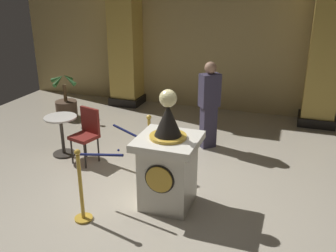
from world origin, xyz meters
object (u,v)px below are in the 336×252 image
stanchion_near (150,152)px  bystander_guest (209,103)px  cafe_table (62,131)px  pedestal_clock (168,163)px  cafe_chair_red (87,131)px  potted_palm_left (66,105)px  stanchion_far (82,196)px

stanchion_near → bystander_guest: size_ratio=0.61×
bystander_guest → cafe_table: 2.72m
pedestal_clock → cafe_chair_red: bearing=154.5°
cafe_table → stanchion_near: bearing=-3.1°
pedestal_clock → potted_palm_left: (-3.44, 2.68, -0.35)m
stanchion_near → cafe_table: stanchion_near is taller
stanchion_far → cafe_chair_red: bearing=118.0°
stanchion_far → cafe_chair_red: 1.80m
cafe_table → potted_palm_left: bearing=121.9°
potted_palm_left → bystander_guest: bearing=-8.9°
pedestal_clock → stanchion_near: size_ratio=1.69×
stanchion_far → bystander_guest: size_ratio=0.62×
cafe_table → cafe_chair_red: (0.57, -0.08, 0.10)m
stanchion_far → potted_palm_left: potted_palm_left is taller
pedestal_clock → cafe_table: size_ratio=2.29×
stanchion_near → stanchion_far: size_ratio=0.97×
pedestal_clock → potted_palm_left: bearing=142.0°
pedestal_clock → stanchion_far: bearing=-142.0°
potted_palm_left → cafe_chair_red: potted_palm_left is taller
stanchion_near → stanchion_far: (-0.33, -1.56, 0.01)m
cafe_chair_red → cafe_table: bearing=172.3°
stanchion_near → bystander_guest: bystander_guest is taller
pedestal_clock → cafe_chair_red: (-1.77, 0.84, -0.07)m
stanchion_near → bystander_guest: (0.67, 1.31, 0.53)m
stanchion_near → cafe_chair_red: 1.19m
potted_palm_left → bystander_guest: (3.50, -0.55, 0.58)m
bystander_guest → stanchion_near: bearing=-117.2°
stanchion_far → bystander_guest: bearing=70.8°
bystander_guest → cafe_chair_red: (-1.84, -1.29, -0.30)m
stanchion_near → potted_palm_left: potted_palm_left is taller
stanchion_near → cafe_chair_red: (-1.17, 0.02, 0.23)m
stanchion_near → potted_palm_left: (-2.83, 1.86, -0.05)m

